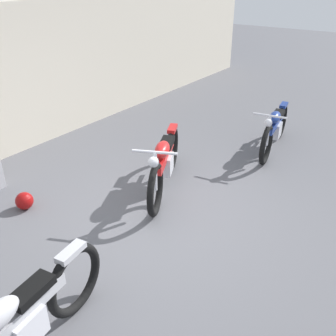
# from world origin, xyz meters

# --- Properties ---
(ground_plane) EXTENTS (40.00, 40.00, 0.00)m
(ground_plane) POSITION_xyz_m (0.00, 0.00, 0.00)
(ground_plane) COLOR #56565B
(helmet) EXTENTS (0.26, 0.26, 0.26)m
(helmet) POSITION_xyz_m (-0.92, 1.74, 0.13)
(helmet) COLOR maroon
(helmet) RESTS_ON ground_plane
(motorcycle_red) EXTENTS (2.03, 1.10, 0.99)m
(motorcycle_red) POSITION_xyz_m (0.73, 0.41, 0.48)
(motorcycle_red) COLOR black
(motorcycle_red) RESTS_ON ground_plane
(motorcycle_silver) EXTENTS (2.16, 0.65, 0.97)m
(motorcycle_silver) POSITION_xyz_m (-2.48, -0.39, 0.47)
(motorcycle_silver) COLOR black
(motorcycle_silver) RESTS_ON ground_plane
(motorcycle_blue) EXTENTS (2.06, 0.64, 0.93)m
(motorcycle_blue) POSITION_xyz_m (3.15, -0.43, 0.45)
(motorcycle_blue) COLOR black
(motorcycle_blue) RESTS_ON ground_plane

